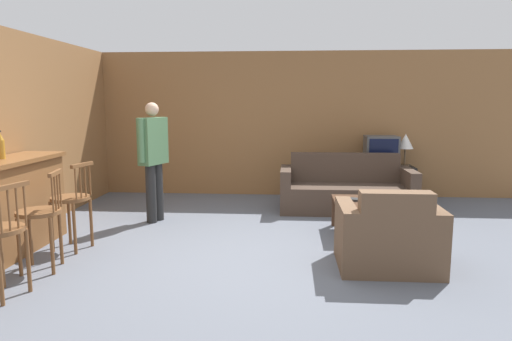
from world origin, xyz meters
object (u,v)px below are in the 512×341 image
(bar_chair_near, at_px, (0,236))
(couch_far, at_px, (346,191))
(person_by_window, at_px, (153,155))
(tv, at_px, (381,151))
(armchair_near, at_px, (388,239))
(book_on_table, at_px, (354,199))
(tv_unit, at_px, (380,183))
(bottle, at_px, (1,146))
(bar_chair_far, at_px, (72,203))
(coffee_table, at_px, (356,207))
(bar_chair_mid, at_px, (41,217))
(table_lamp, at_px, (405,142))

(bar_chair_near, distance_m, couch_far, 4.91)
(bar_chair_near, relative_size, person_by_window, 0.60)
(bar_chair_near, xyz_separation_m, tv, (4.08, 4.31, 0.32))
(armchair_near, relative_size, book_on_table, 4.29)
(bar_chair_near, relative_size, tv_unit, 0.91)
(bottle, relative_size, person_by_window, 0.19)
(bar_chair_far, height_order, tv_unit, bar_chair_far)
(bar_chair_far, relative_size, armchair_near, 1.01)
(bar_chair_near, distance_m, coffee_table, 4.01)
(person_by_window, bearing_deg, tv_unit, 25.66)
(bar_chair_near, distance_m, armchair_near, 3.66)
(book_on_table, height_order, person_by_window, person_by_window)
(couch_far, bearing_deg, bar_chair_near, -133.89)
(tv_unit, height_order, tv, tv)
(bar_chair_mid, bearing_deg, bottle, 144.12)
(tv, bearing_deg, coffee_table, -108.39)
(bar_chair_near, xyz_separation_m, table_lamp, (4.48, 4.32, 0.47))
(bar_chair_mid, relative_size, table_lamp, 1.82)
(bar_chair_near, height_order, bar_chair_far, same)
(table_lamp, xyz_separation_m, person_by_window, (-3.91, -1.68, -0.06))
(bar_chair_mid, height_order, couch_far, bar_chair_mid)
(table_lamp, bearing_deg, tv_unit, -180.00)
(bar_chair_far, relative_size, book_on_table, 4.33)
(armchair_near, distance_m, table_lamp, 3.56)
(armchair_near, bearing_deg, tv, 80.60)
(coffee_table, distance_m, book_on_table, 0.10)
(couch_far, xyz_separation_m, coffee_table, (-0.03, -1.36, 0.05))
(book_on_table, bearing_deg, armchair_near, -81.81)
(bar_chair_far, xyz_separation_m, bottle, (-0.69, -0.17, 0.67))
(armchair_near, relative_size, tv, 1.83)
(tv_unit, height_order, person_by_window, person_by_window)
(couch_far, xyz_separation_m, armchair_near, (0.13, -2.57, 0.00))
(bar_chair_mid, xyz_separation_m, bottle, (-0.69, 0.50, 0.67))
(couch_far, xyz_separation_m, tv_unit, (0.68, 0.79, -0.01))
(bar_chair_mid, distance_m, armchair_near, 3.54)
(bottle, bearing_deg, couch_far, 30.23)
(bar_chair_far, bearing_deg, bottle, -166.20)
(bar_chair_far, distance_m, armchair_near, 3.55)
(bar_chair_near, distance_m, bar_chair_far, 1.32)
(armchair_near, bearing_deg, bar_chair_far, 174.18)
(bar_chair_near, relative_size, table_lamp, 1.82)
(bar_chair_far, height_order, table_lamp, table_lamp)
(bar_chair_far, relative_size, tv_unit, 0.91)
(table_lamp, height_order, person_by_window, person_by_window)
(bar_chair_far, distance_m, coffee_table, 3.47)
(book_on_table, bearing_deg, bar_chair_near, -146.34)
(bar_chair_near, distance_m, book_on_table, 4.01)
(armchair_near, xyz_separation_m, table_lamp, (0.96, 3.36, 0.71))
(tv, xyz_separation_m, bottle, (-4.76, -3.16, 0.36))
(tv_unit, relative_size, tv, 2.04)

